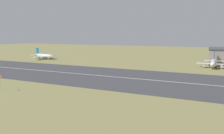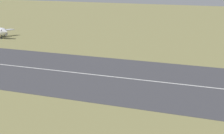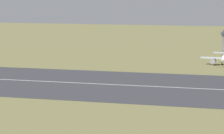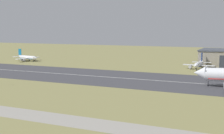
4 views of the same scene
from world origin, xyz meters
name	(u,v)px [view 1 (image 1 of 4)]	position (x,y,z in m)	size (l,w,h in m)	color
ground_plane	(5,102)	(0.00, 52.66, 0.00)	(714.76, 714.76, 0.00)	olive
runway_strip	(88,75)	(0.00, 105.32, 0.03)	(474.76, 52.66, 0.06)	#3D3D42
runway_centreline	(88,75)	(0.00, 105.32, 0.07)	(427.29, 0.70, 0.01)	silver
airplane_parked_west	(44,56)	(-73.19, 154.42, 2.93)	(23.20, 22.98, 9.76)	white
airplane_parked_centre	(213,63)	(61.79, 159.80, 3.17)	(20.02, 22.35, 10.10)	silver
windsock_pole	(1,77)	(-11.99, 61.30, 5.52)	(2.24, 1.34, 6.22)	#B7B7BC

